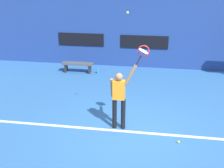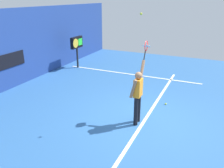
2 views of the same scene
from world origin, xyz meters
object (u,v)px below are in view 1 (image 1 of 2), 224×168
at_px(tennis_player, 119,96).
at_px(spare_ball, 178,142).
at_px(tennis_ball, 128,13).
at_px(tennis_racket, 143,52).
at_px(court_bench, 78,65).
at_px(water_bottle, 98,71).

relative_size(tennis_player, spare_ball, 28.72).
xyz_separation_m(tennis_ball, spare_ball, (1.50, -0.62, -3.27)).
height_order(tennis_racket, tennis_ball, tennis_ball).
xyz_separation_m(court_bench, water_bottle, (0.92, 0.00, -0.22)).
xyz_separation_m(tennis_player, tennis_ball, (0.19, 0.06, 2.29)).
distance_m(tennis_player, court_bench, 5.36).
xyz_separation_m(tennis_player, tennis_racket, (0.62, -0.00, 1.29)).
bearing_deg(court_bench, water_bottle, 0.00).
xyz_separation_m(tennis_racket, tennis_ball, (-0.43, 0.07, 1.00)).
height_order(tennis_player, court_bench, tennis_player).
bearing_deg(spare_ball, tennis_player, 161.61).
relative_size(tennis_player, tennis_ball, 28.72).
height_order(court_bench, water_bottle, court_bench).
bearing_deg(court_bench, tennis_racket, -56.15).
distance_m(tennis_racket, spare_ball, 2.57).
bearing_deg(tennis_ball, spare_ball, -22.60).
height_order(tennis_player, tennis_ball, tennis_ball).
bearing_deg(court_bench, tennis_player, -61.68).
relative_size(tennis_racket, water_bottle, 2.58).
distance_m(court_bench, water_bottle, 0.95).
bearing_deg(tennis_racket, tennis_ball, 171.14).
height_order(court_bench, spare_ball, court_bench).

